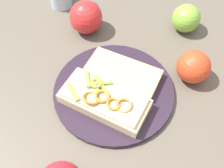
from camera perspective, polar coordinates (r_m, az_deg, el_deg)
ground_plane at (r=0.60m, az=-0.00°, el=-1.77°), size 2.00×2.00×0.00m
plate at (r=0.59m, az=-0.00°, el=-1.45°), size 0.26×0.26×0.01m
sandwich at (r=0.55m, az=-2.09°, el=-3.28°), size 0.20×0.16×0.05m
bread_slice_side at (r=0.60m, az=1.87°, el=2.31°), size 0.18×0.14×0.02m
apple_0 at (r=0.73m, az=15.07°, el=13.22°), size 0.10×0.10×0.07m
apple_1 at (r=0.62m, az=16.47°, el=3.50°), size 0.10×0.10×0.07m
apple_2 at (r=0.70m, az=-5.85°, el=13.85°), size 0.11×0.11×0.08m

